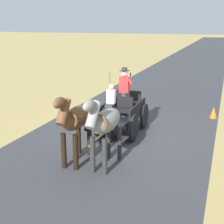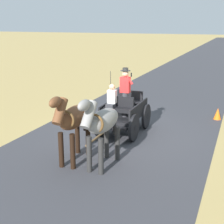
# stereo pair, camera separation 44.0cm
# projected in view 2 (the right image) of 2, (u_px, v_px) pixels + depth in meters

# --- Properties ---
(ground_plane) EXTENTS (200.00, 200.00, 0.00)m
(ground_plane) POSITION_uv_depth(u_px,v_px,m) (124.00, 133.00, 12.11)
(ground_plane) COLOR tan
(road_surface) EXTENTS (6.68, 160.00, 0.01)m
(road_surface) POSITION_uv_depth(u_px,v_px,m) (124.00, 133.00, 12.11)
(road_surface) COLOR #38383D
(road_surface) RESTS_ON ground
(horse_drawn_carriage) EXTENTS (1.43, 4.50, 2.50)m
(horse_drawn_carriage) POSITION_uv_depth(u_px,v_px,m) (123.00, 112.00, 11.92)
(horse_drawn_carriage) COLOR black
(horse_drawn_carriage) RESTS_ON ground
(horse_near_side) EXTENTS (0.63, 2.13, 2.21)m
(horse_near_side) POSITION_uv_depth(u_px,v_px,m) (102.00, 123.00, 8.91)
(horse_near_side) COLOR gray
(horse_near_side) RESTS_ON ground
(horse_off_side) EXTENTS (0.64, 2.13, 2.21)m
(horse_off_side) POSITION_uv_depth(u_px,v_px,m) (73.00, 120.00, 9.25)
(horse_off_side) COLOR brown
(horse_off_side) RESTS_ON ground
(traffic_cone) EXTENTS (0.32, 0.32, 0.50)m
(traffic_cone) POSITION_uv_depth(u_px,v_px,m) (218.00, 114.00, 13.71)
(traffic_cone) COLOR orange
(traffic_cone) RESTS_ON ground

